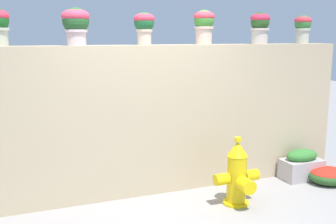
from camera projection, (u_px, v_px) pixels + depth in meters
name	position (u px, v px, depth m)	size (l,w,h in m)	color
stone_wall	(142.00, 120.00, 5.06)	(5.73, 0.36, 1.92)	tan
potted_plant_2	(76.00, 22.00, 4.52)	(0.32, 0.32, 0.43)	beige
potted_plant_3	(144.00, 24.00, 4.83)	(0.26, 0.26, 0.40)	beige
potted_plant_4	(204.00, 23.00, 5.17)	(0.28, 0.28, 0.45)	beige
potted_plant_5	(260.00, 25.00, 5.42)	(0.27, 0.27, 0.43)	beige
potted_plant_6	(303.00, 26.00, 5.73)	(0.25, 0.25, 0.40)	beige
fire_hydrant	(238.00, 175.00, 4.76)	(0.58, 0.47, 0.84)	gold
flower_bush_left	(328.00, 175.00, 5.50)	(0.57, 0.51, 0.23)	#2A5223
planter_box	(301.00, 165.00, 5.64)	(0.58, 0.34, 0.44)	#A8A0A0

